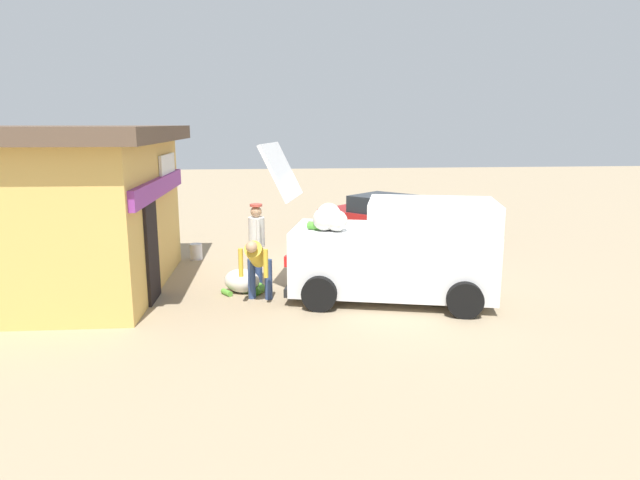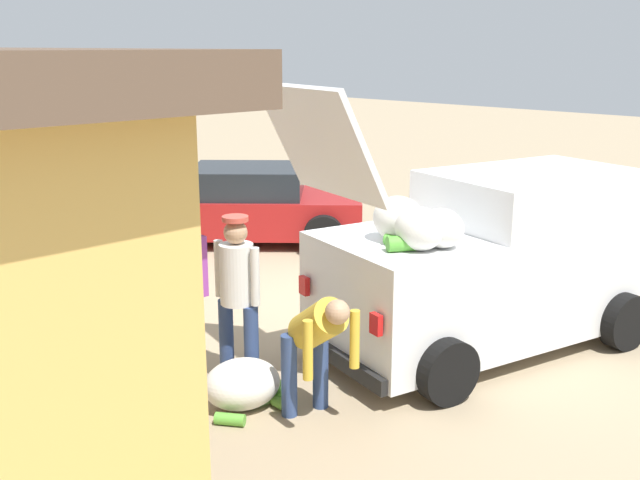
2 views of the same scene
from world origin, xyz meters
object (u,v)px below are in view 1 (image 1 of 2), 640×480
Objects in this scene: parked_sedan at (388,219)px; vendor_standing at (257,239)px; storefront_bar at (59,208)px; customer_bending at (257,262)px; delivery_van at (397,250)px; unloaded_banana_pile at (243,282)px; paint_bucket at (196,252)px.

vendor_standing reaches higher than parked_sedan.
customer_bending is (-1.23, -3.99, -0.92)m from storefront_bar.
delivery_van is at bearing -100.95° from storefront_bar.
storefront_bar reaches higher than vendor_standing.
vendor_standing is at bearing 66.55° from delivery_van.
parked_sedan is 4.34× the size of unloaded_banana_pile.
storefront_bar is 4.32× the size of customer_bending.
parked_sedan is at bearing -39.79° from unloaded_banana_pile.
delivery_van is 3.63× the size of customer_bending.
parked_sedan is at bearing -70.01° from paint_bucket.
vendor_standing is 1.14m from customer_bending.
customer_bending is at bearing 145.86° from parked_sedan.
paint_bucket is (3.70, 4.32, -0.79)m from delivery_van.
delivery_van is 2.64× the size of vendor_standing.
unloaded_banana_pile is 2.34× the size of paint_bucket.
storefront_bar reaches higher than delivery_van.
paint_bucket is at bearing 32.36° from vendor_standing.
storefront_bar is 3.71m from paint_bucket.
vendor_standing is (-0.11, -3.98, -0.70)m from storefront_bar.
paint_bucket is at bearing 49.46° from delivery_van.
storefront_bar is 5.85× the size of unloaded_banana_pile.
storefront_bar is 4.28m from customer_bending.
parked_sedan reaches higher than unloaded_banana_pile.
storefront_bar reaches higher than customer_bending.
delivery_van reaches higher than unloaded_banana_pile.
customer_bending is at bearing -107.11° from storefront_bar.
delivery_van is at bearing -103.71° from unloaded_banana_pile.
parked_sedan reaches higher than paint_bucket.
delivery_van reaches higher than vendor_standing.
storefront_bar is 3.14× the size of vendor_standing.
storefront_bar is 13.67× the size of paint_bucket.
parked_sedan is 2.33× the size of vendor_standing.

